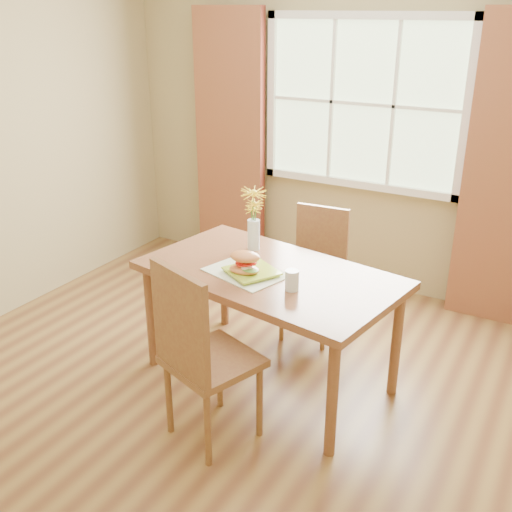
{
  "coord_description": "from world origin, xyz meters",
  "views": [
    {
      "loc": [
        1.6,
        -2.6,
        2.19
      ],
      "look_at": [
        0.01,
        0.2,
        0.85
      ],
      "focal_mm": 42.0,
      "sensor_mm": 36.0,
      "label": 1
    }
  ],
  "objects_px": {
    "chair_far": "(316,267)",
    "dining_table": "(269,283)",
    "water_glass": "(292,281)",
    "chair_near": "(198,350)",
    "flower_vase": "(254,213)",
    "croissant_sandwich": "(245,263)"
  },
  "relations": [
    {
      "from": "flower_vase",
      "to": "dining_table",
      "type": "bearing_deg",
      "value": -45.43
    },
    {
      "from": "chair_near",
      "to": "croissant_sandwich",
      "type": "distance_m",
      "value": 0.63
    },
    {
      "from": "chair_far",
      "to": "dining_table",
      "type": "bearing_deg",
      "value": -93.8
    },
    {
      "from": "croissant_sandwich",
      "to": "flower_vase",
      "type": "xyz_separation_m",
      "value": [
        -0.17,
        0.39,
        0.16
      ]
    },
    {
      "from": "dining_table",
      "to": "water_glass",
      "type": "bearing_deg",
      "value": -25.51
    },
    {
      "from": "chair_near",
      "to": "croissant_sandwich",
      "type": "bearing_deg",
      "value": 114.85
    },
    {
      "from": "chair_far",
      "to": "croissant_sandwich",
      "type": "relative_size",
      "value": 4.5
    },
    {
      "from": "chair_far",
      "to": "flower_vase",
      "type": "bearing_deg",
      "value": -123.36
    },
    {
      "from": "chair_far",
      "to": "croissant_sandwich",
      "type": "bearing_deg",
      "value": -99.84
    },
    {
      "from": "dining_table",
      "to": "chair_far",
      "type": "relative_size",
      "value": 1.8
    },
    {
      "from": "chair_far",
      "to": "flower_vase",
      "type": "relative_size",
      "value": 2.24
    },
    {
      "from": "chair_far",
      "to": "flower_vase",
      "type": "height_order",
      "value": "flower_vase"
    },
    {
      "from": "dining_table",
      "to": "chair_far",
      "type": "xyz_separation_m",
      "value": [
        -0.01,
        0.7,
        -0.17
      ]
    },
    {
      "from": "chair_far",
      "to": "flower_vase",
      "type": "distance_m",
      "value": 0.7
    },
    {
      "from": "chair_near",
      "to": "flower_vase",
      "type": "distance_m",
      "value": 1.07
    },
    {
      "from": "chair_far",
      "to": "water_glass",
      "type": "relative_size",
      "value": 7.87
    },
    {
      "from": "croissant_sandwich",
      "to": "water_glass",
      "type": "bearing_deg",
      "value": -14.71
    },
    {
      "from": "dining_table",
      "to": "chair_near",
      "type": "bearing_deg",
      "value": -82.88
    },
    {
      "from": "chair_far",
      "to": "water_glass",
      "type": "distance_m",
      "value": 0.94
    },
    {
      "from": "dining_table",
      "to": "chair_near",
      "type": "height_order",
      "value": "chair_near"
    },
    {
      "from": "croissant_sandwich",
      "to": "flower_vase",
      "type": "distance_m",
      "value": 0.45
    },
    {
      "from": "dining_table",
      "to": "chair_near",
      "type": "xyz_separation_m",
      "value": [
        -0.03,
        -0.71,
        -0.1
      ]
    }
  ]
}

